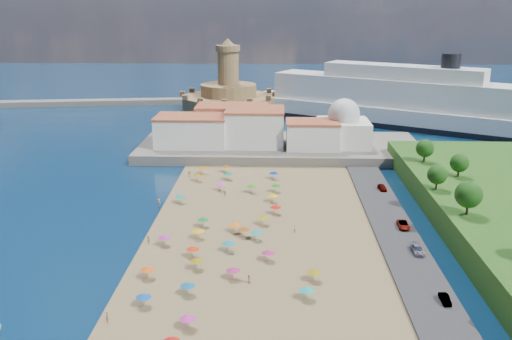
{
  "coord_description": "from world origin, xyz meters",
  "views": [
    {
      "loc": [
        8.8,
        -106.4,
        46.73
      ],
      "look_at": [
        4.0,
        25.0,
        8.0
      ],
      "focal_mm": 40.0,
      "sensor_mm": 36.0,
      "label": 1
    }
  ],
  "objects": [
    {
      "name": "ground",
      "position": [
        0.0,
        0.0,
        0.0
      ],
      "size": [
        700.0,
        700.0,
        0.0
      ],
      "primitive_type": "plane",
      "color": "#071938",
      "rests_on": "ground"
    },
    {
      "name": "terrace",
      "position": [
        10.0,
        73.0,
        1.5
      ],
      "size": [
        90.0,
        36.0,
        3.0
      ],
      "primitive_type": "cube",
      "color": "#59544C",
      "rests_on": "ground"
    },
    {
      "name": "jetty",
      "position": [
        -12.0,
        108.0,
        1.2
      ],
      "size": [
        18.0,
        70.0,
        2.4
      ],
      "primitive_type": "cube",
      "color": "#59544C",
      "rests_on": "ground"
    },
    {
      "name": "breakwater",
      "position": [
        -110.0,
        153.0,
        1.3
      ],
      "size": [
        199.03,
        34.77,
        2.6
      ],
      "primitive_type": "cube",
      "rotation": [
        0.0,
        0.0,
        0.14
      ],
      "color": "#59544C",
      "rests_on": "ground"
    },
    {
      "name": "waterfront_buildings",
      "position": [
        -3.05,
        73.64,
        7.88
      ],
      "size": [
        57.0,
        29.0,
        11.0
      ],
      "color": "silver",
      "rests_on": "terrace"
    },
    {
      "name": "domed_building",
      "position": [
        30.0,
        71.0,
        8.97
      ],
      "size": [
        16.0,
        16.0,
        15.0
      ],
      "color": "silver",
      "rests_on": "terrace"
    },
    {
      "name": "fortress",
      "position": [
        -12.0,
        138.0,
        6.68
      ],
      "size": [
        40.0,
        40.0,
        32.4
      ],
      "color": "#926D49",
      "rests_on": "ground"
    },
    {
      "name": "cruise_ship",
      "position": [
        57.49,
        116.28,
        8.53
      ],
      "size": [
        124.61,
        82.04,
        28.83
      ],
      "color": "black",
      "rests_on": "ground"
    },
    {
      "name": "beach_parasols",
      "position": [
        -0.56,
        -10.13,
        2.15
      ],
      "size": [
        32.6,
        118.33,
        2.2
      ],
      "color": "gray",
      "rests_on": "beach"
    },
    {
      "name": "beachgoers",
      "position": [
        -10.06,
        -6.98,
        1.12
      ],
      "size": [
        32.71,
        103.08,
        1.88
      ],
      "color": "tan",
      "rests_on": "beach"
    },
    {
      "name": "parked_cars",
      "position": [
        36.0,
        -0.55,
        1.38
      ],
      "size": [
        2.49,
        77.05,
        1.43
      ],
      "color": "gray",
      "rests_on": "promenade"
    },
    {
      "name": "hillside_trees",
      "position": [
        48.01,
        -12.54,
        9.89
      ],
      "size": [
        12.48,
        108.51,
        6.98
      ],
      "color": "#382314",
      "rests_on": "hillside"
    }
  ]
}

